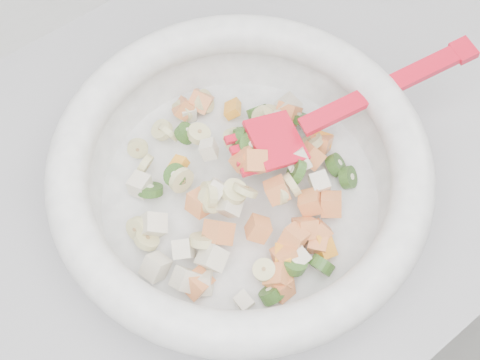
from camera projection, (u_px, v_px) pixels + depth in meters
counter at (301, 232)px, 1.12m from camera, size 2.00×0.60×0.90m
mixing_bowl at (241, 175)px, 0.60m from camera, size 0.45×0.37×0.11m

